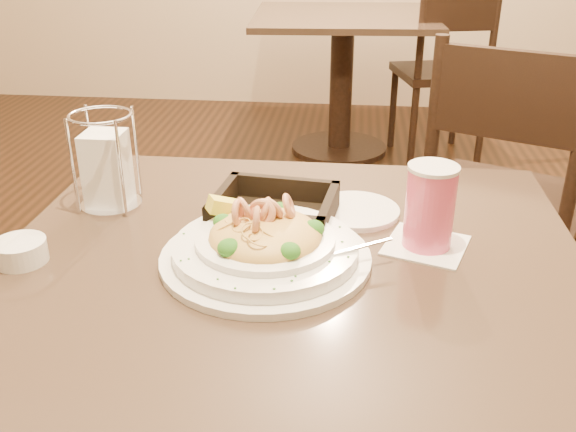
# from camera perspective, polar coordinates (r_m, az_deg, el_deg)

# --- Properties ---
(main_table) EXTENTS (0.90, 0.90, 0.73)m
(main_table) POSITION_cam_1_polar(r_m,az_deg,el_deg) (1.08, -0.12, -15.49)
(main_table) COLOR black
(main_table) RESTS_ON ground
(background_table) EXTENTS (0.96, 0.96, 0.73)m
(background_table) POSITION_cam_1_polar(r_m,az_deg,el_deg) (3.45, 4.82, 13.68)
(background_table) COLOR black
(background_table) RESTS_ON ground
(dining_chair_near) EXTENTS (0.55, 0.55, 0.93)m
(dining_chair_near) POSITION_cam_1_polar(r_m,az_deg,el_deg) (1.90, 18.61, 2.14)
(dining_chair_near) COLOR black
(dining_chair_near) RESTS_ON ground
(dining_chair_far) EXTENTS (0.51, 0.51, 0.93)m
(dining_chair_far) POSITION_cam_1_polar(r_m,az_deg,el_deg) (3.41, 13.72, 12.85)
(dining_chair_far) COLOR black
(dining_chair_far) RESTS_ON ground
(pasta_bowl) EXTENTS (0.35, 0.32, 0.10)m
(pasta_bowl) POSITION_cam_1_polar(r_m,az_deg,el_deg) (0.96, -2.05, -2.49)
(pasta_bowl) COLOR white
(pasta_bowl) RESTS_ON main_table
(drink_glass) EXTENTS (0.15, 0.15, 0.14)m
(drink_glass) POSITION_cam_1_polar(r_m,az_deg,el_deg) (1.01, 12.49, 0.74)
(drink_glass) COLOR white
(drink_glass) RESTS_ON main_table
(bread_basket) EXTENTS (0.21, 0.18, 0.05)m
(bread_basket) POSITION_cam_1_polar(r_m,az_deg,el_deg) (1.08, -1.20, 0.30)
(bread_basket) COLOR black
(bread_basket) RESTS_ON main_table
(napkin_caddy) EXTENTS (0.11, 0.11, 0.17)m
(napkin_caddy) POSITION_cam_1_polar(r_m,az_deg,el_deg) (1.17, -15.81, 4.21)
(napkin_caddy) COLOR silver
(napkin_caddy) RESTS_ON main_table
(side_plate) EXTENTS (0.17, 0.17, 0.01)m
(side_plate) POSITION_cam_1_polar(r_m,az_deg,el_deg) (1.12, 5.99, 0.47)
(side_plate) COLOR white
(side_plate) RESTS_ON main_table
(butter_ramekin) EXTENTS (0.09, 0.09, 0.03)m
(butter_ramekin) POSITION_cam_1_polar(r_m,az_deg,el_deg) (1.04, -22.68, -2.91)
(butter_ramekin) COLOR white
(butter_ramekin) RESTS_ON main_table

